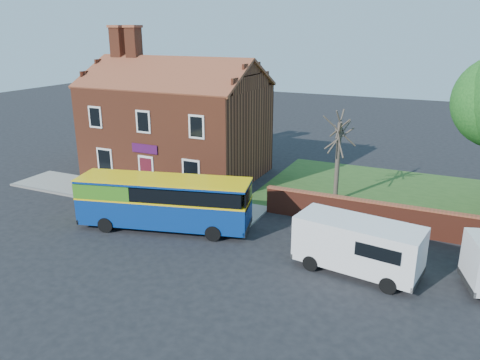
% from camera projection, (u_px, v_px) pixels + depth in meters
% --- Properties ---
extents(ground, '(120.00, 120.00, 0.00)m').
position_uv_depth(ground, '(176.00, 253.00, 22.63)').
color(ground, black).
rests_on(ground, ground).
extents(pavement, '(18.00, 3.50, 0.12)m').
position_uv_depth(pavement, '(132.00, 195.00, 30.38)').
color(pavement, gray).
rests_on(pavement, ground).
extents(kerb, '(18.00, 0.15, 0.14)m').
position_uv_depth(kerb, '(114.00, 204.00, 28.86)').
color(kerb, slate).
rests_on(kerb, ground).
extents(grass_strip, '(26.00, 12.00, 0.04)m').
position_uv_depth(grass_strip, '(470.00, 206.00, 28.65)').
color(grass_strip, '#426B28').
rests_on(grass_strip, ground).
extents(shop_building, '(12.30, 8.13, 10.50)m').
position_uv_depth(shop_building, '(177.00, 128.00, 34.32)').
color(shop_building, brown).
rests_on(shop_building, ground).
extents(boundary_wall, '(22.00, 0.38, 1.60)m').
position_uv_depth(boundary_wall, '(474.00, 231.00, 23.22)').
color(boundary_wall, maroon).
rests_on(boundary_wall, ground).
extents(bus, '(9.54, 4.54, 2.82)m').
position_uv_depth(bus, '(159.00, 200.00, 25.10)').
color(bus, navy).
rests_on(bus, ground).
extents(van_near, '(5.70, 2.96, 2.39)m').
position_uv_depth(van_near, '(358.00, 244.00, 20.55)').
color(van_near, white).
rests_on(van_near, ground).
extents(bare_tree, '(2.06, 2.45, 5.48)m').
position_uv_depth(bare_tree, '(338.00, 158.00, 28.74)').
color(bare_tree, '#4C4238').
rests_on(bare_tree, ground).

